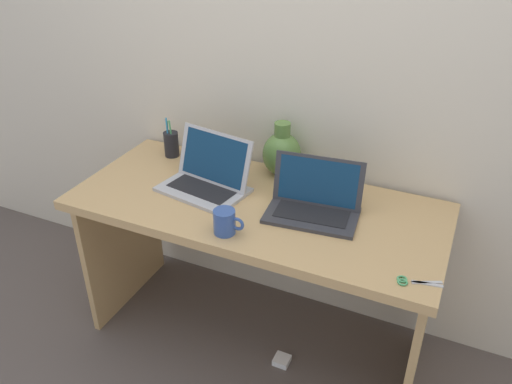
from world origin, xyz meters
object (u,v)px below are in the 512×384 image
Objects in this scene: laptop_right at (315,200)px; power_brick at (282,360)px; laptop_left at (208,175)px; green_vase at (282,153)px; coffee_mug at (225,222)px; scissors at (411,282)px; pen_cup at (171,144)px.

power_brick is at bearing -115.57° from laptop_right.
green_vase reaches higher than laptop_left.
laptop_left is 1.05× the size of laptop_right.
power_brick is (0.18, -0.38, -0.84)m from green_vase.
coffee_mug is (-0.02, -0.52, -0.05)m from green_vase.
laptop_left is 0.95m from scissors.
laptop_left is 1.61× the size of green_vase.
green_vase is at bearing 88.31° from coffee_mug.
green_vase is 0.55m from pen_cup.
pen_cup is at bearing 147.55° from laptop_left.
coffee_mug is 0.71m from pen_cup.
scissors is at bearing -37.88° from green_vase.
green_vase reaches higher than pen_cup.
laptop_right is 0.81m from pen_cup.
scissors is (0.67, -0.52, -0.10)m from green_vase.
pen_cup is at bearing -174.90° from green_vase.
laptop_left reaches higher than scissors.
laptop_right is at bearing 47.09° from coffee_mug.
scissors is at bearing -32.64° from laptop_right.
laptop_right is 2.56× the size of scissors.
coffee_mug is at bearing 179.90° from scissors.
pen_cup is 1.13m from power_brick.
laptop_left is 2.69× the size of scissors.
laptop_right is 1.93× the size of pen_cup.
power_brick is at bearing -24.51° from pen_cup.
green_vase reaches higher than laptop_right.
pen_cup is 1.30m from scissors.
laptop_left is at bearing 162.23° from power_brick.
laptop_left is at bearing -179.89° from laptop_right.
pen_cup is (-0.31, 0.20, 0.00)m from laptop_left.
scissors is at bearing -0.10° from coffee_mug.
pen_cup is 1.33× the size of scissors.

